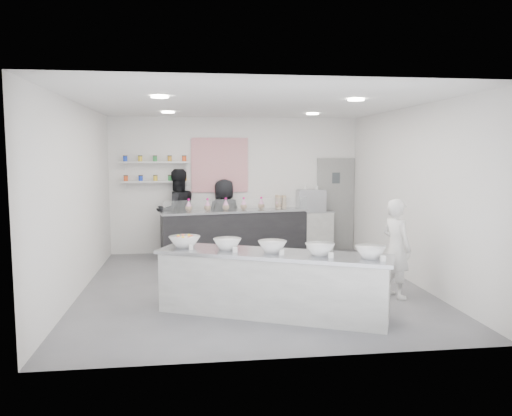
{
  "coord_description": "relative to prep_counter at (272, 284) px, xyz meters",
  "views": [
    {
      "loc": [
        -0.99,
        -8.1,
        2.21
      ],
      "look_at": [
        0.12,
        0.4,
        1.27
      ],
      "focal_mm": 35.0,
      "sensor_mm": 36.0,
      "label": 1
    }
  ],
  "objects": [
    {
      "name": "ceiling",
      "position": [
        -0.09,
        1.53,
        2.56
      ],
      "size": [
        6.0,
        6.0,
        0.0
      ],
      "primitive_type": "plane",
      "rotation": [
        3.14,
        0.0,
        0.0
      ],
      "color": "white",
      "rests_on": "floor"
    },
    {
      "name": "preserve_jars",
      "position": [
        -1.84,
        4.41,
        1.44
      ],
      "size": [
        1.45,
        0.1,
        0.56
      ],
      "primitive_type": null,
      "color": "#E95221",
      "rests_on": "jar_shelf_lower"
    },
    {
      "name": "back_wall",
      "position": [
        -0.09,
        4.53,
        1.06
      ],
      "size": [
        5.5,
        0.0,
        5.5
      ],
      "primitive_type": "plane",
      "rotation": [
        1.57,
        0.0,
        0.0
      ],
      "color": "white",
      "rests_on": "floor"
    },
    {
      "name": "right_wall",
      "position": [
        2.66,
        1.53,
        1.06
      ],
      "size": [
        0.0,
        6.0,
        6.0
      ],
      "primitive_type": "plane",
      "rotation": [
        1.57,
        0.0,
        -1.57
      ],
      "color": "white",
      "rests_on": "floor"
    },
    {
      "name": "espresso_machine",
      "position": [
        1.58,
        4.31,
        0.72
      ],
      "size": [
        0.61,
        0.42,
        0.47
      ],
      "primitive_type": "cube",
      "color": "#93969E",
      "rests_on": "espresso_ledge"
    },
    {
      "name": "jar_shelf_lower",
      "position": [
        -1.84,
        4.43,
        1.16
      ],
      "size": [
        1.45,
        0.22,
        0.04
      ],
      "primitive_type": "cube",
      "color": "silver",
      "rests_on": "back_wall"
    },
    {
      "name": "cup_stacks",
      "position": [
        0.91,
        4.31,
        0.66
      ],
      "size": [
        0.26,
        0.24,
        0.35
      ],
      "primitive_type": null,
      "color": "tan",
      "rests_on": "espresso_ledge"
    },
    {
      "name": "staff_right",
      "position": [
        -0.36,
        4.35,
        0.39
      ],
      "size": [
        0.94,
        0.76,
        1.65
      ],
      "primitive_type": "imported",
      "rotation": [
        0.0,
        0.0,
        3.48
      ],
      "color": "black",
      "rests_on": "floor"
    },
    {
      "name": "sneeze_guard",
      "position": [
        -0.1,
        3.83,
        0.69
      ],
      "size": [
        3.1,
        0.54,
        0.27
      ],
      "primitive_type": "cube",
      "rotation": [
        0.0,
        0.0,
        0.17
      ],
      "color": "white",
      "rests_on": "back_bar"
    },
    {
      "name": "pattern_panel",
      "position": [
        -0.44,
        4.5,
        1.51
      ],
      "size": [
        1.25,
        0.03,
        1.2
      ],
      "primitive_type": "cube",
      "color": "#C7374C",
      "rests_on": "back_wall"
    },
    {
      "name": "prep_bowls",
      "position": [
        0.0,
        0.0,
        0.51
      ],
      "size": [
        2.93,
        1.68,
        0.16
      ],
      "primitive_type": null,
      "rotation": [
        0.0,
        0.0,
        -0.42
      ],
      "color": "white",
      "rests_on": "prep_counter"
    },
    {
      "name": "label_cards",
      "position": [
        0.21,
        -0.47,
        0.47
      ],
      "size": [
        2.66,
        0.04,
        0.07
      ],
      "primitive_type": null,
      "color": "white",
      "rests_on": "prep_counter"
    },
    {
      "name": "downlight_2",
      "position": [
        -1.49,
        3.13,
        2.54
      ],
      "size": [
        0.24,
        0.24,
        0.02
      ],
      "primitive_type": "cylinder",
      "color": "white",
      "rests_on": "ceiling"
    },
    {
      "name": "woman_prep",
      "position": [
        2.02,
        0.6,
        0.33
      ],
      "size": [
        0.52,
        0.64,
        1.52
      ],
      "primitive_type": "imported",
      "rotation": [
        0.0,
        0.0,
        1.9
      ],
      "color": "white",
      "rests_on": "floor"
    },
    {
      "name": "espresso_ledge",
      "position": [
        1.46,
        4.31,
        0.03
      ],
      "size": [
        1.24,
        0.4,
        0.92
      ],
      "primitive_type": "cube",
      "color": "#A6A6A1",
      "rests_on": "floor"
    },
    {
      "name": "back_bar",
      "position": [
        -0.15,
        4.1,
        0.06
      ],
      "size": [
        3.24,
        1.11,
        0.99
      ],
      "primitive_type": "cube",
      "rotation": [
        0.0,
        0.0,
        0.17
      ],
      "color": "black",
      "rests_on": "floor"
    },
    {
      "name": "downlight_3",
      "position": [
        1.31,
        3.13,
        2.54
      ],
      "size": [
        0.24,
        0.24,
        0.02
      ],
      "primitive_type": "cylinder",
      "color": "white",
      "rests_on": "ceiling"
    },
    {
      "name": "cookie_bags",
      "position": [
        -0.15,
        4.1,
        0.69
      ],
      "size": [
        2.14,
        0.51,
        0.27
      ],
      "primitive_type": null,
      "rotation": [
        0.0,
        0.0,
        0.17
      ],
      "color": "#FF8EDA",
      "rests_on": "back_bar"
    },
    {
      "name": "staff_left",
      "position": [
        -1.39,
        4.35,
        0.5
      ],
      "size": [
        1.11,
        1.0,
        1.87
      ],
      "primitive_type": "imported",
      "rotation": [
        0.0,
        0.0,
        3.52
      ],
      "color": "black",
      "rests_on": "floor"
    },
    {
      "name": "left_wall",
      "position": [
        -2.84,
        1.53,
        1.06
      ],
      "size": [
        0.0,
        6.0,
        6.0
      ],
      "primitive_type": "plane",
      "rotation": [
        1.57,
        0.0,
        1.57
      ],
      "color": "white",
      "rests_on": "floor"
    },
    {
      "name": "downlight_0",
      "position": [
        -1.49,
        0.53,
        2.54
      ],
      "size": [
        0.24,
        0.24,
        0.02
      ],
      "primitive_type": "cylinder",
      "color": "white",
      "rests_on": "ceiling"
    },
    {
      "name": "back_door",
      "position": [
        2.21,
        4.5,
        0.61
      ],
      "size": [
        0.88,
        0.04,
        2.1
      ],
      "primitive_type": "cube",
      "color": "gray",
      "rests_on": "floor"
    },
    {
      "name": "floor",
      "position": [
        -0.09,
        1.53,
        -0.44
      ],
      "size": [
        6.0,
        6.0,
        0.0
      ],
      "primitive_type": "plane",
      "color": "#515156",
      "rests_on": "ground"
    },
    {
      "name": "jar_shelf_upper",
      "position": [
        -1.84,
        4.43,
        1.58
      ],
      "size": [
        1.45,
        0.22,
        0.04
      ],
      "primitive_type": "cube",
      "color": "silver",
      "rests_on": "back_wall"
    },
    {
      "name": "downlight_1",
      "position": [
        1.31,
        0.53,
        2.54
      ],
      "size": [
        0.24,
        0.24,
        0.02
      ],
      "primitive_type": "cylinder",
      "color": "white",
      "rests_on": "ceiling"
    },
    {
      "name": "prep_counter",
      "position": [
        0.0,
        0.0,
        0.0
      ],
      "size": [
        3.21,
        1.98,
        0.87
      ],
      "primitive_type": "cube",
      "rotation": [
        0.0,
        0.0,
        -0.42
      ],
      "color": "#A6A6A1",
      "rests_on": "floor"
    }
  ]
}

